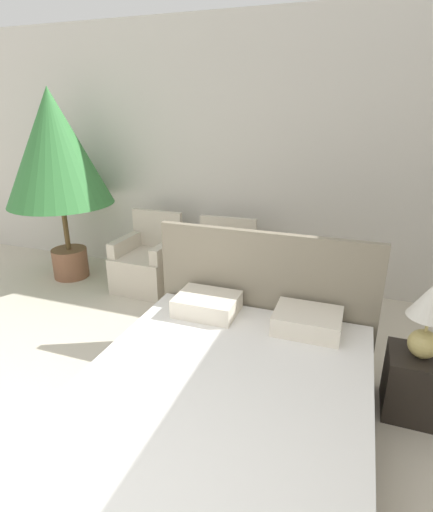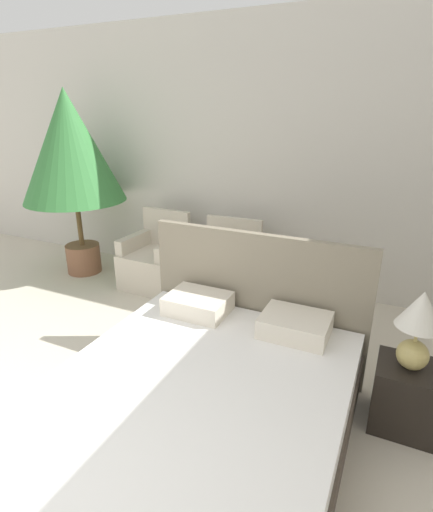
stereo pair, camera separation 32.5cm
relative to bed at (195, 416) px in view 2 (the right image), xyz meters
The scene contains 8 objects.
wall_back 2.94m from the bed, 103.93° to the left, with size 10.00×0.06×2.90m.
bed is the anchor object (origin of this frame).
armchair_near_window_left 2.52m from the bed, 128.66° to the left, with size 0.65×0.66×0.85m.
armchair_near_window_right 2.09m from the bed, 109.10° to the left, with size 0.66×0.67×0.85m.
potted_palm 3.49m from the bed, 143.78° to the left, with size 1.19×1.19×2.19m.
nightstand 1.38m from the bed, 34.13° to the left, with size 0.43×0.37×0.45m.
table_lamp 1.44m from the bed, 34.50° to the left, with size 0.27×0.27×0.52m.
side_table 2.24m from the bed, 120.34° to the left, with size 0.29×0.29×0.51m.
Camera 2 is at (1.56, -0.29, 1.97)m, focal length 28.00 mm.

